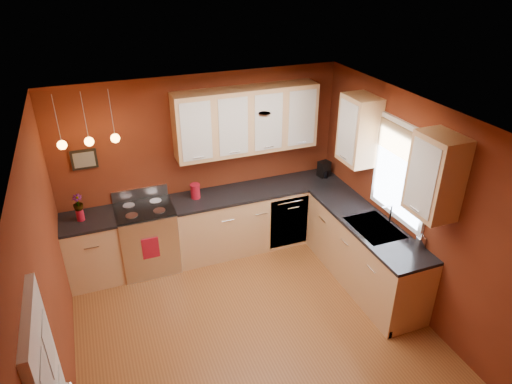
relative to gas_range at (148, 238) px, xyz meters
name	(u,v)px	position (x,y,z in m)	size (l,w,h in m)	color
floor	(256,336)	(0.92, -1.80, -0.48)	(4.20, 4.20, 0.00)	brown
ceiling	(257,125)	(0.92, -1.80, 2.12)	(4.00, 4.20, 0.02)	white
wall_back	(203,165)	(0.92, 0.30, 0.82)	(4.00, 0.02, 2.60)	maroon
wall_left	(50,290)	(-1.08, -1.80, 0.82)	(0.02, 4.20, 2.60)	maroon
wall_right	(414,209)	(2.92, -1.80, 0.82)	(0.02, 4.20, 2.60)	maroon
base_cabinets_back_left	(93,250)	(-0.73, 0.00, -0.03)	(0.70, 0.60, 0.90)	tan
base_cabinets_back_right	(259,217)	(1.65, 0.00, -0.03)	(2.54, 0.60, 0.90)	tan
base_cabinets_right	(364,253)	(2.62, -1.35, -0.03)	(0.60, 2.10, 0.90)	tan
counter_back_left	(87,220)	(-0.73, 0.00, 0.44)	(0.70, 0.62, 0.04)	black
counter_back_right	(259,190)	(1.65, 0.00, 0.44)	(2.54, 0.62, 0.04)	black
counter_right	(368,223)	(2.62, -1.35, 0.44)	(0.62, 2.10, 0.04)	black
gas_range	(148,238)	(0.00, 0.00, 0.00)	(0.76, 0.64, 1.11)	silver
dishwasher_front	(289,222)	(2.02, -0.29, -0.03)	(0.60, 0.02, 0.80)	silver
sink	(374,229)	(2.62, -1.50, 0.43)	(0.50, 0.70, 0.33)	#96959A
window	(402,170)	(2.89, -1.50, 1.21)	(0.06, 1.02, 1.22)	white
upper_cabinets_back	(247,120)	(1.52, 0.12, 1.47)	(2.00, 0.35, 0.90)	tan
upper_cabinets_right	(393,150)	(2.75, -1.48, 1.47)	(0.35, 1.95, 0.90)	tan
wall_picture	(84,159)	(-0.63, 0.28, 1.17)	(0.32, 0.03, 0.26)	black
pendant_lights	(89,141)	(-0.53, -0.05, 1.53)	(0.71, 0.11, 0.66)	#96959A
red_canister	(195,191)	(0.73, 0.05, 0.56)	(0.14, 0.14, 0.21)	#A51123
red_vase	(80,215)	(-0.80, 0.00, 0.54)	(0.10, 0.10, 0.16)	#A51123
flowers	(78,203)	(-0.80, 0.00, 0.71)	(0.13, 0.13, 0.23)	#A51123
coffee_maker	(324,170)	(2.73, 0.02, 0.57)	(0.19, 0.19, 0.24)	black
soap_pump	(421,240)	(2.87, -2.05, 0.55)	(0.08, 0.09, 0.19)	silver
dish_towel	(151,248)	(-0.01, -0.33, 0.04)	(0.22, 0.02, 0.30)	#A51123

